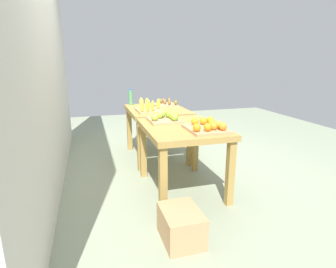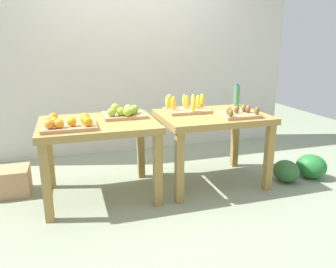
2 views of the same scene
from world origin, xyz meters
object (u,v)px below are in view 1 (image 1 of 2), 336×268
display_table_left (182,135)px  apple_bin (165,118)px  cardboard_produce_box (181,225)px  orange_bin (207,127)px  watermelon_pile (157,132)px  banana_crate (148,108)px  water_bottle (131,97)px  display_table_right (157,116)px  kiwi_bin (166,104)px

display_table_left → apple_bin: size_ratio=2.60×
apple_bin → cardboard_produce_box: bearing=170.5°
orange_bin → watermelon_pile: 2.41m
banana_crate → water_bottle: (0.64, 0.13, 0.07)m
display_table_right → water_bottle: size_ratio=4.20×
apple_bin → banana_crate: (0.65, 0.06, 0.01)m
orange_bin → water_bottle: 1.87m
kiwi_bin → watermelon_pile: bearing=-3.6°
water_bottle → kiwi_bin: bearing=-116.6°
display_table_left → watermelon_pile: 2.14m
cardboard_produce_box → orange_bin: bearing=-38.0°
watermelon_pile → cardboard_produce_box: 2.97m
display_table_right → water_bottle: 0.57m
display_table_right → apple_bin: size_ratio=2.60×
watermelon_pile → display_table_left: bearing=173.6°
water_bottle → cardboard_produce_box: 2.51m
banana_crate → display_table_right: bearing=-39.5°
orange_bin → water_bottle: bearing=14.6°
orange_bin → apple_bin: 0.59m
kiwi_bin → cardboard_produce_box: 2.30m
display_table_left → apple_bin: apple_bin is taller
banana_crate → cardboard_produce_box: 1.89m
apple_bin → watermelon_pile: size_ratio=0.58×
orange_bin → apple_bin: apple_bin is taller
orange_bin → banana_crate: 1.22m
display_table_right → banana_crate: bearing=140.5°
watermelon_pile → cardboard_produce_box: size_ratio=1.72×
orange_bin → kiwi_bin: orange_bin is taller
water_bottle → watermelon_pile: (0.51, -0.54, -0.72)m
water_bottle → banana_crate: bearing=-168.1°
apple_bin → cardboard_produce_box: apple_bin is taller
kiwi_bin → watermelon_pile: (0.76, -0.05, -0.63)m
banana_crate → watermelon_pile: 1.38m
kiwi_bin → cardboard_produce_box: kiwi_bin is taller
display_table_left → cardboard_produce_box: (-0.86, 0.30, -0.49)m
display_table_left → watermelon_pile: (2.07, -0.23, -0.50)m
display_table_left → banana_crate: 0.94m
kiwi_bin → watermelon_pile: 0.99m
display_table_right → watermelon_pile: size_ratio=1.51×
display_table_right → orange_bin: size_ratio=2.36×
display_table_left → display_table_right: bearing=0.0°
display_table_left → banana_crate: (0.91, 0.17, 0.15)m
orange_bin → banana_crate: banana_crate is taller
display_table_right → apple_bin: 0.88m
kiwi_bin → water_bottle: water_bottle is taller
display_table_right → apple_bin: (-0.86, 0.11, 0.15)m
kiwi_bin → orange_bin: bearing=179.3°
display_table_left → watermelon_pile: size_ratio=1.51×
water_bottle → cardboard_produce_box: bearing=-179.9°
kiwi_bin → cardboard_produce_box: size_ratio=0.90×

